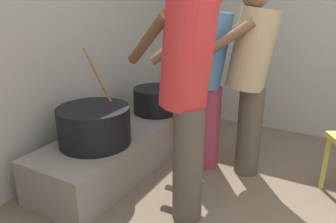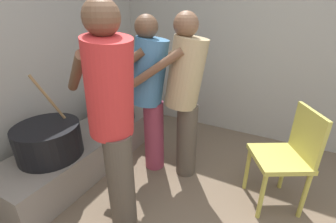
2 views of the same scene
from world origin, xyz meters
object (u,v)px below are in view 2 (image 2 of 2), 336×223
Objects in this scene: cook_in_blue_shirt at (149,89)px; cook_in_red_shirt at (112,114)px; cooking_pot_main at (49,140)px; chair_olive at (287,154)px; cook_in_tan_shirt at (185,91)px; cooking_pot_secondary at (115,109)px.

cook_in_blue_shirt is 0.94× the size of cook_in_red_shirt.
cooking_pot_main is 0.90m from cook_in_red_shirt.
chair_olive is (0.76, -1.88, -0.01)m from cooking_pot_main.
chair_olive is at bearing -89.50° from cook_in_tan_shirt.
cooking_pot_main reaches higher than cooking_pot_secondary.
chair_olive is at bearing -54.69° from cook_in_red_shirt.
cook_in_blue_shirt is 0.73m from cook_in_red_shirt.
cook_in_red_shirt is 1.86× the size of chair_olive.
cooking_pot_main is at bearing 177.55° from cooking_pot_secondary.
cooking_pot_secondary is 1.85m from chair_olive.
cook_in_blue_shirt is (0.69, -0.63, 0.37)m from cooking_pot_main.
cook_in_tan_shirt reaches higher than cooking_pot_main.
cook_in_red_shirt is (-0.02, -0.79, 0.44)m from cooking_pot_main.
cooking_pot_main is 1.29m from cook_in_tan_shirt.
cook_in_blue_shirt is at bearing 12.42° from cook_in_red_shirt.
cooking_pot_main is 2.03m from chair_olive.
cooking_pot_main is at bearing 111.99° from chair_olive.
chair_olive is (-0.09, -1.85, 0.01)m from cooking_pot_secondary.
cook_in_blue_shirt reaches higher than cooking_pot_secondary.
cooking_pot_secondary is 0.28× the size of cook_in_tan_shirt.
cook_in_tan_shirt is (0.77, -0.18, -0.05)m from cook_in_red_shirt.
cooking_pot_secondary is 0.27× the size of cook_in_red_shirt.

